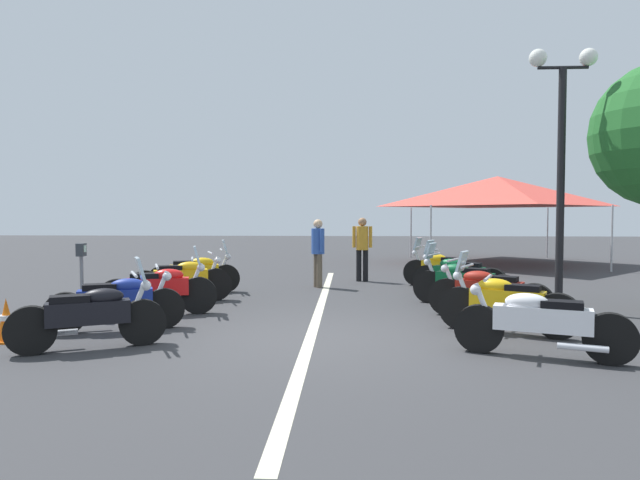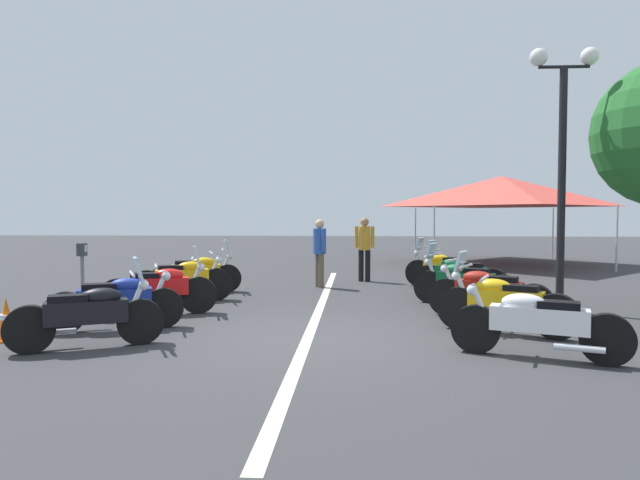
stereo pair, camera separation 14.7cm
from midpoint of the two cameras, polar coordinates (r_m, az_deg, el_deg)
ground_plane at (r=8.04m, az=-0.77°, el=-10.14°), size 80.00×80.00×0.00m
lane_centre_stripe at (r=10.40m, az=0.31°, el=-7.21°), size 13.29×0.16×0.01m
motorcycle_left_row_0 at (r=7.94m, az=-22.25°, el=-7.09°), size 1.06×1.83×1.20m
motorcycle_left_row_1 at (r=9.04m, az=-19.85°, el=-5.96°), size 0.96×1.95×0.99m
motorcycle_left_row_2 at (r=10.22m, az=-15.80°, el=-4.82°), size 0.82×2.01×1.22m
motorcycle_left_row_3 at (r=11.63m, az=-13.63°, el=-3.95°), size 0.96×1.97×1.02m
motorcycle_left_row_4 at (r=12.92m, az=-12.24°, el=-3.29°), size 0.84×2.02×1.21m
motorcycle_right_row_0 at (r=7.38m, az=22.03°, el=-7.90°), size 0.98×2.04×0.99m
motorcycle_right_row_1 at (r=8.71m, az=18.88°, el=-6.13°), size 1.09×1.90×1.22m
motorcycle_right_row_2 at (r=9.83m, az=17.32°, el=-5.19°), size 1.11×1.94×1.01m
motorcycle_right_row_3 at (r=11.15m, az=15.00°, el=-4.21°), size 1.15×1.91×1.22m
motorcycle_right_row_4 at (r=12.42m, az=14.50°, el=-3.52°), size 1.18×1.88×1.22m
motorcycle_right_row_5 at (r=13.88m, az=12.96°, el=-2.88°), size 1.04×1.87×1.22m
street_lamp_twin_globe at (r=11.16m, az=24.13°, el=10.15°), size 0.32×1.22×4.80m
parking_meter at (r=10.34m, az=-22.97°, el=-2.48°), size 0.19×0.14×1.29m
traffic_cone_0 at (r=8.98m, az=-29.25°, el=-7.24°), size 0.36×0.36×0.61m
bystander_0 at (r=13.52m, az=0.27°, el=-0.79°), size 0.48×0.32×1.67m
bystander_1 at (r=14.82m, az=4.90°, el=-0.42°), size 0.32×0.53×1.71m
event_tent at (r=21.20m, az=18.45°, el=4.79°), size 6.25×6.25×3.20m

